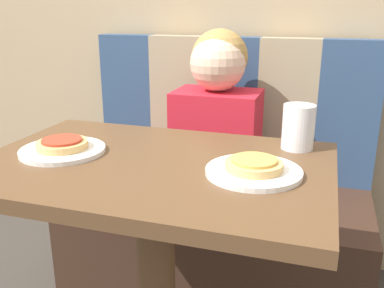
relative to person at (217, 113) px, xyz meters
The scene contains 9 objects.
booth_seat 0.54m from the person, 90.00° to the right, with size 1.20×0.57×0.43m.
booth_backrest 0.24m from the person, 90.00° to the left, with size 1.20×0.09×0.59m.
dining_table 0.65m from the person, 90.00° to the right, with size 0.86×0.58×0.78m.
person is the anchor object (origin of this frame).
plate_left 0.69m from the person, 111.07° to the right, with size 0.22×0.22×0.01m.
plate_right 0.69m from the person, 68.93° to the right, with size 0.22×0.22×0.01m.
pizza_left 0.69m from the person, 111.07° to the right, with size 0.13×0.13×0.02m.
pizza_right 0.69m from the person, 68.93° to the right, with size 0.13×0.13×0.02m.
drinking_cup 0.55m from the person, 52.59° to the right, with size 0.08×0.08×0.12m.
Camera 1 is at (0.39, -0.91, 1.14)m, focal length 40.00 mm.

